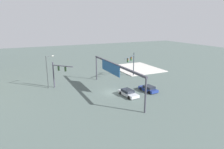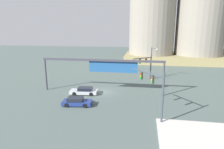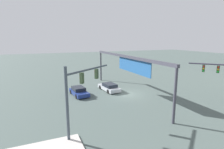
{
  "view_description": "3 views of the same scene",
  "coord_description": "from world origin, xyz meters",
  "px_view_note": "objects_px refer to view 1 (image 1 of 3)",
  "views": [
    {
      "loc": [
        -34.25,
        16.73,
        13.89
      ],
      "look_at": [
        2.47,
        -0.86,
        3.11
      ],
      "focal_mm": 31.94,
      "sensor_mm": 36.0,
      "label": 1
    },
    {
      "loc": [
        7.15,
        -32.64,
        10.99
      ],
      "look_at": [
        1.84,
        -0.7,
        3.4
      ],
      "focal_mm": 31.39,
      "sensor_mm": 36.0,
      "label": 2
    },
    {
      "loc": [
        23.28,
        -12.67,
        8.27
      ],
      "look_at": [
        -2.43,
        -1.48,
        2.71
      ],
      "focal_mm": 28.99,
      "sensor_mm": 36.0,
      "label": 3
    }
  ],
  "objects_px": {
    "streetlamp_curved_arm": "(48,69)",
    "traffic_signal_opposite_side": "(58,71)",
    "sedan_car_approaching": "(148,89)",
    "sedan_car_waiting_far": "(128,93)",
    "traffic_signal_near_corner": "(132,61)"
  },
  "relations": [
    {
      "from": "streetlamp_curved_arm",
      "to": "traffic_signal_opposite_side",
      "type": "bearing_deg",
      "value": -64.31
    },
    {
      "from": "sedan_car_waiting_far",
      "to": "traffic_signal_opposite_side",
      "type": "bearing_deg",
      "value": -138.76
    },
    {
      "from": "traffic_signal_near_corner",
      "to": "sedan_car_approaching",
      "type": "height_order",
      "value": "traffic_signal_near_corner"
    },
    {
      "from": "traffic_signal_near_corner",
      "to": "traffic_signal_opposite_side",
      "type": "xyz_separation_m",
      "value": [
        -0.74,
        18.64,
        -0.46
      ]
    },
    {
      "from": "sedan_car_approaching",
      "to": "sedan_car_waiting_far",
      "type": "relative_size",
      "value": 0.92
    },
    {
      "from": "streetlamp_curved_arm",
      "to": "sedan_car_approaching",
      "type": "height_order",
      "value": "streetlamp_curved_arm"
    },
    {
      "from": "streetlamp_curved_arm",
      "to": "sedan_car_approaching",
      "type": "bearing_deg",
      "value": -65.61
    },
    {
      "from": "traffic_signal_opposite_side",
      "to": "streetlamp_curved_arm",
      "type": "relative_size",
      "value": 0.8
    },
    {
      "from": "traffic_signal_opposite_side",
      "to": "streetlamp_curved_arm",
      "type": "xyz_separation_m",
      "value": [
        1.09,
        1.85,
        0.36
      ]
    },
    {
      "from": "traffic_signal_opposite_side",
      "to": "sedan_car_approaching",
      "type": "height_order",
      "value": "traffic_signal_opposite_side"
    },
    {
      "from": "traffic_signal_near_corner",
      "to": "traffic_signal_opposite_side",
      "type": "height_order",
      "value": "traffic_signal_near_corner"
    },
    {
      "from": "sedan_car_approaching",
      "to": "sedan_car_waiting_far",
      "type": "xyz_separation_m",
      "value": [
        -0.43,
        5.05,
        0.0
      ]
    },
    {
      "from": "streetlamp_curved_arm",
      "to": "sedan_car_waiting_far",
      "type": "bearing_deg",
      "value": -75.59
    },
    {
      "from": "traffic_signal_opposite_side",
      "to": "streetlamp_curved_arm",
      "type": "distance_m",
      "value": 2.18
    },
    {
      "from": "traffic_signal_near_corner",
      "to": "streetlamp_curved_arm",
      "type": "height_order",
      "value": "streetlamp_curved_arm"
    }
  ]
}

